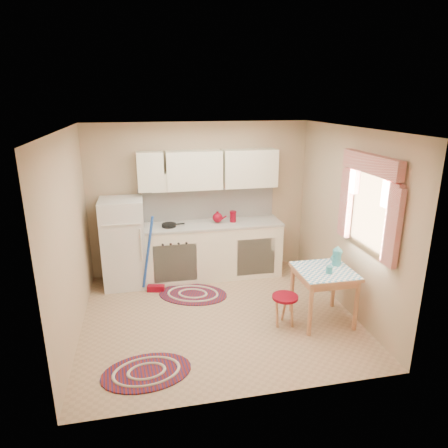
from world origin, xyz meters
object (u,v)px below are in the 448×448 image
(table, at_px, (323,295))
(stool, at_px, (284,310))
(base_cabinets, at_px, (212,251))
(fridge, at_px, (124,243))

(table, distance_m, stool, 0.55)
(base_cabinets, distance_m, table, 2.06)
(fridge, relative_size, base_cabinets, 0.62)
(fridge, distance_m, stool, 2.68)
(base_cabinets, xyz_separation_m, stool, (0.66, -1.70, -0.23))
(table, bearing_deg, base_cabinets, 125.23)
(fridge, relative_size, table, 1.94)
(base_cabinets, distance_m, stool, 1.84)
(stool, bearing_deg, table, 1.91)
(fridge, xyz_separation_m, stool, (2.05, -1.65, -0.49))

